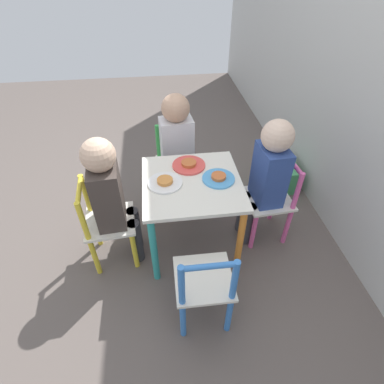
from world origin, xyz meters
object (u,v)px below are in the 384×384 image
(plate_front, at_px, (165,182))
(chair_green, at_px, (177,165))
(storage_bin, at_px, (279,174))
(chair_blue, at_px, (204,285))
(kids_table, at_px, (192,194))
(plate_left, at_px, (189,165))
(chair_pink, at_px, (271,201))
(child_left, at_px, (177,143))
(chair_yellow, at_px, (106,224))
(child_back, at_px, (267,173))
(plate_back, at_px, (218,178))
(child_front, at_px, (111,194))

(plate_front, bearing_deg, chair_green, 168.71)
(storage_bin, bearing_deg, chair_blue, -36.94)
(kids_table, bearing_deg, plate_left, 180.00)
(kids_table, xyz_separation_m, chair_blue, (0.48, -0.01, -0.14))
(plate_left, xyz_separation_m, storage_bin, (-0.36, 0.73, -0.40))
(chair_pink, height_order, child_left, child_left)
(chair_yellow, height_order, storage_bin, chair_yellow)
(kids_table, xyz_separation_m, plate_left, (-0.14, 0.00, 0.09))
(child_back, bearing_deg, plate_left, -108.97)
(chair_yellow, bearing_deg, plate_back, -91.03)
(chair_pink, bearing_deg, storage_bin, 147.61)
(chair_yellow, distance_m, plate_back, 0.66)
(plate_back, bearing_deg, storage_bin, 130.39)
(chair_yellow, bearing_deg, chair_pink, -90.29)
(chair_pink, relative_size, plate_front, 2.95)
(chair_green, relative_size, chair_yellow, 1.00)
(chair_yellow, height_order, plate_left, chair_yellow)
(chair_green, bearing_deg, plate_left, -87.72)
(plate_left, height_order, plate_back, same)
(chair_pink, xyz_separation_m, plate_front, (0.03, -0.62, 0.23))
(kids_table, xyz_separation_m, plate_front, (-0.00, -0.14, 0.09))
(chair_pink, relative_size, chair_blue, 1.00)
(chair_yellow, bearing_deg, kids_table, -90.00)
(chair_pink, xyz_separation_m, storage_bin, (-0.47, 0.25, -0.17))
(storage_bin, bearing_deg, child_front, -65.00)
(child_left, bearing_deg, chair_yellow, -139.37)
(chair_green, bearing_deg, chair_blue, -93.11)
(child_back, xyz_separation_m, child_front, (0.06, -0.83, -0.00))
(storage_bin, bearing_deg, plate_back, -49.61)
(chair_green, bearing_deg, child_back, -49.49)
(kids_table, distance_m, plate_left, 0.17)
(child_back, bearing_deg, child_left, -134.23)
(chair_blue, bearing_deg, child_back, -129.12)
(chair_blue, bearing_deg, child_front, -46.58)
(plate_left, bearing_deg, chair_blue, -0.57)
(child_left, distance_m, storage_bin, 0.86)
(child_back, bearing_deg, chair_pink, 90.00)
(kids_table, distance_m, child_back, 0.42)
(storage_bin, bearing_deg, plate_left, -63.69)
(plate_back, bearing_deg, chair_pink, 95.61)
(child_left, distance_m, plate_left, 0.28)
(chair_blue, distance_m, child_back, 0.69)
(child_left, xyz_separation_m, child_back, (0.39, 0.46, 0.00))
(chair_yellow, relative_size, plate_left, 2.90)
(child_front, relative_size, plate_front, 4.36)
(kids_table, relative_size, chair_green, 0.97)
(chair_yellow, distance_m, plate_front, 0.41)
(kids_table, bearing_deg, child_left, -174.52)
(kids_table, xyz_separation_m, child_back, (-0.03, 0.42, 0.08))
(chair_green, height_order, child_front, child_front)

